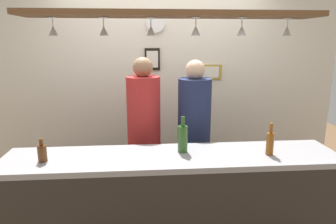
# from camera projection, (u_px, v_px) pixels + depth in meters

# --- Properties ---
(back_wall) EXTENTS (4.40, 0.06, 2.60)m
(back_wall) POSITION_uv_depth(u_px,v_px,m) (161.00, 86.00, 3.77)
(back_wall) COLOR silver
(back_wall) RESTS_ON ground_plane
(bar_counter) EXTENTS (2.70, 0.55, 0.96)m
(bar_counter) POSITION_uv_depth(u_px,v_px,m) (174.00, 199.00, 2.37)
(bar_counter) COLOR #99999E
(bar_counter) RESTS_ON ground_plane
(overhead_glass_rack) EXTENTS (2.20, 0.36, 0.04)m
(overhead_glass_rack) POSITION_uv_depth(u_px,v_px,m) (172.00, 14.00, 2.24)
(overhead_glass_rack) COLOR brown
(hanging_wineglass_far_left) EXTENTS (0.07, 0.07, 0.13)m
(hanging_wineglass_far_left) POSITION_uv_depth(u_px,v_px,m) (53.00, 30.00, 2.24)
(hanging_wineglass_far_left) COLOR silver
(hanging_wineglass_far_left) RESTS_ON overhead_glass_rack
(hanging_wineglass_left) EXTENTS (0.07, 0.07, 0.13)m
(hanging_wineglass_left) POSITION_uv_depth(u_px,v_px,m) (104.00, 30.00, 2.26)
(hanging_wineglass_left) COLOR silver
(hanging_wineglass_left) RESTS_ON overhead_glass_rack
(hanging_wineglass_center_left) EXTENTS (0.07, 0.07, 0.13)m
(hanging_wineglass_center_left) POSITION_uv_depth(u_px,v_px,m) (151.00, 30.00, 2.27)
(hanging_wineglass_center_left) COLOR silver
(hanging_wineglass_center_left) RESTS_ON overhead_glass_rack
(hanging_wineglass_center) EXTENTS (0.07, 0.07, 0.13)m
(hanging_wineglass_center) POSITION_uv_depth(u_px,v_px,m) (196.00, 30.00, 2.25)
(hanging_wineglass_center) COLOR silver
(hanging_wineglass_center) RESTS_ON overhead_glass_rack
(hanging_wineglass_center_right) EXTENTS (0.07, 0.07, 0.13)m
(hanging_wineglass_center_right) POSITION_uv_depth(u_px,v_px,m) (242.00, 30.00, 2.25)
(hanging_wineglass_center_right) COLOR silver
(hanging_wineglass_center_right) RESTS_ON overhead_glass_rack
(hanging_wineglass_right) EXTENTS (0.07, 0.07, 0.13)m
(hanging_wineglass_right) POSITION_uv_depth(u_px,v_px,m) (287.00, 30.00, 2.33)
(hanging_wineglass_right) COLOR silver
(hanging_wineglass_right) RESTS_ON overhead_glass_rack
(person_middle_red_shirt) EXTENTS (0.34, 0.34, 1.70)m
(person_middle_red_shirt) POSITION_uv_depth(u_px,v_px,m) (144.00, 124.00, 3.11)
(person_middle_red_shirt) COLOR #2D334C
(person_middle_red_shirt) RESTS_ON ground_plane
(person_right_navy_shirt) EXTENTS (0.34, 0.34, 1.67)m
(person_right_navy_shirt) POSITION_uv_depth(u_px,v_px,m) (194.00, 124.00, 3.15)
(person_right_navy_shirt) COLOR #2D334C
(person_right_navy_shirt) RESTS_ON ground_plane
(bottle_champagne_green) EXTENTS (0.08, 0.08, 0.30)m
(bottle_champagne_green) POSITION_uv_depth(u_px,v_px,m) (183.00, 138.00, 2.49)
(bottle_champagne_green) COLOR #2D5623
(bottle_champagne_green) RESTS_ON bar_counter
(bottle_beer_brown_stubby) EXTENTS (0.07, 0.07, 0.18)m
(bottle_beer_brown_stubby) POSITION_uv_depth(u_px,v_px,m) (42.00, 153.00, 2.30)
(bottle_beer_brown_stubby) COLOR #512D14
(bottle_beer_brown_stubby) RESTS_ON bar_counter
(bottle_beer_amber_tall) EXTENTS (0.06, 0.06, 0.26)m
(bottle_beer_amber_tall) POSITION_uv_depth(u_px,v_px,m) (270.00, 143.00, 2.43)
(bottle_beer_amber_tall) COLOR brown
(bottle_beer_amber_tall) RESTS_ON bar_counter
(picture_frame_lower_pair) EXTENTS (0.30, 0.02, 0.18)m
(picture_frame_lower_pair) POSITION_uv_depth(u_px,v_px,m) (210.00, 72.00, 3.73)
(picture_frame_lower_pair) COLOR #B29338
(picture_frame_lower_pair) RESTS_ON back_wall
(picture_frame_crest) EXTENTS (0.18, 0.02, 0.26)m
(picture_frame_crest) POSITION_uv_depth(u_px,v_px,m) (152.00, 59.00, 3.64)
(picture_frame_crest) COLOR black
(picture_frame_crest) RESTS_ON back_wall
(wall_clock) EXTENTS (0.22, 0.03, 0.22)m
(wall_clock) POSITION_uv_depth(u_px,v_px,m) (155.00, 23.00, 3.54)
(wall_clock) COLOR white
(wall_clock) RESTS_ON back_wall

